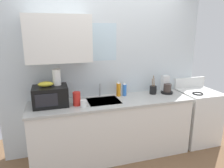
{
  "coord_description": "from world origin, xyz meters",
  "views": [
    {
      "loc": [
        -0.83,
        -2.75,
        1.91
      ],
      "look_at": [
        0.0,
        0.0,
        1.15
      ],
      "focal_mm": 33.16,
      "sensor_mm": 36.0,
      "label": 1
    }
  ],
  "objects": [
    {
      "name": "cereal_canister",
      "position": [
        -0.52,
        -0.05,
        0.99
      ],
      "size": [
        0.1,
        0.1,
        0.19
      ],
      "primitive_type": "cylinder",
      "color": "red",
      "rests_on": "counter_unit"
    },
    {
      "name": "microwave",
      "position": [
        -0.86,
        0.05,
        1.04
      ],
      "size": [
        0.46,
        0.35,
        0.27
      ],
      "color": "black",
      "rests_on": "counter_unit"
    },
    {
      "name": "stove_range",
      "position": [
        1.54,
        0.0,
        0.46
      ],
      "size": [
        0.6,
        0.6,
        1.08
      ],
      "color": "white",
      "rests_on": "ground"
    },
    {
      "name": "paper_towel_roll",
      "position": [
        -0.76,
        0.1,
        1.28
      ],
      "size": [
        0.11,
        0.11,
        0.22
      ],
      "primitive_type": "cylinder",
      "color": "white",
      "rests_on": "microwave"
    },
    {
      "name": "coffee_maker",
      "position": [
        0.96,
        0.11,
        1.0
      ],
      "size": [
        0.19,
        0.21,
        0.28
      ],
      "color": "black",
      "rests_on": "counter_unit"
    },
    {
      "name": "utensil_crock",
      "position": [
        0.73,
        0.12,
        0.97
      ],
      "size": [
        0.11,
        0.11,
        0.3
      ],
      "color": "black",
      "rests_on": "counter_unit"
    },
    {
      "name": "sink_faucet",
      "position": [
        -0.12,
        0.24,
        1.0
      ],
      "size": [
        0.03,
        0.03,
        0.2
      ],
      "primitive_type": "cylinder",
      "color": "#B2B5BA",
      "rests_on": "counter_unit"
    },
    {
      "name": "banana_bunch",
      "position": [
        -0.91,
        0.05,
        1.2
      ],
      "size": [
        0.2,
        0.11,
        0.07
      ],
      "primitive_type": "ellipsoid",
      "color": "gold",
      "rests_on": "microwave"
    },
    {
      "name": "mug_white",
      "position": [
        -0.44,
        -0.14,
        0.95
      ],
      "size": [
        0.08,
        0.08,
        0.09
      ],
      "primitive_type": "cylinder",
      "color": "white",
      "rests_on": "counter_unit"
    },
    {
      "name": "kitchen_wall_assembly",
      "position": [
        -0.12,
        0.31,
        1.35
      ],
      "size": [
        3.16,
        0.42,
        2.5
      ],
      "color": "silver",
      "rests_on": "ground"
    },
    {
      "name": "counter_unit",
      "position": [
        -0.0,
        0.0,
        0.46
      ],
      "size": [
        2.39,
        0.63,
        0.9
      ],
      "color": "white",
      "rests_on": "ground"
    },
    {
      "name": "dish_soap_bottle_orange",
      "position": [
        0.16,
        0.17,
        1.01
      ],
      "size": [
        0.07,
        0.07,
        0.24
      ],
      "color": "orange",
      "rests_on": "counter_unit"
    },
    {
      "name": "dish_soap_bottle_blue",
      "position": [
        0.26,
        0.17,
        1.0
      ],
      "size": [
        0.06,
        0.06,
        0.22
      ],
      "color": "blue",
      "rests_on": "counter_unit"
    }
  ]
}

